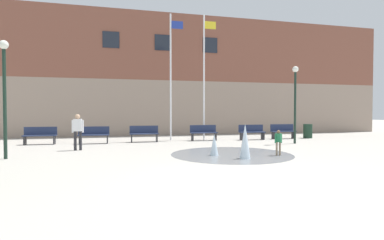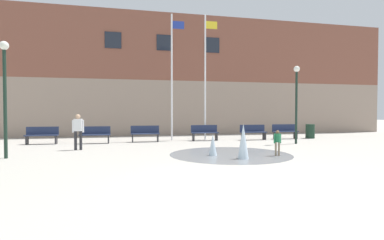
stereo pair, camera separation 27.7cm
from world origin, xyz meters
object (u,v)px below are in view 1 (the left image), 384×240
lamp_post_left_lane (4,83)px  lamp_post_right_lane (295,93)px  park_bench_left_of_flagpoles (40,135)px  park_bench_under_right_flagpole (204,132)px  park_bench_near_trashcan (252,132)px  park_bench_under_left_flagpole (94,135)px  flagpole_left (171,73)px  park_bench_far_right (283,131)px  child_with_pink_shirt (278,141)px  flagpole_right (204,73)px  adult_in_red (78,129)px  trash_can (308,131)px  park_bench_center (144,133)px

lamp_post_left_lane → lamp_post_right_lane: bearing=9.5°
park_bench_left_of_flagpoles → park_bench_under_right_flagpole: bearing=0.1°
park_bench_near_trashcan → park_bench_under_left_flagpole: bearing=-179.7°
park_bench_near_trashcan → flagpole_left: 5.99m
park_bench_far_right → lamp_post_right_lane: lamp_post_right_lane is taller
park_bench_left_of_flagpoles → child_with_pink_shirt: 11.91m
park_bench_near_trashcan → flagpole_right: flagpole_right is taller
adult_in_red → flagpole_right: 8.31m
park_bench_under_right_flagpole → trash_can: 6.98m
park_bench_center → park_bench_near_trashcan: 6.45m
park_bench_under_right_flagpole → flagpole_right: (0.22, 0.59, 3.56)m
park_bench_center → flagpole_left: flagpole_left is taller
lamp_post_right_lane → park_bench_under_right_flagpole: bearing=147.2°
park_bench_left_of_flagpoles → child_with_pink_shirt: child_with_pink_shirt is taller
park_bench_left_of_flagpoles → park_bench_under_left_flagpole: 2.69m
adult_in_red → park_bench_far_right: bearing=-159.4°
park_bench_center → park_bench_under_left_flagpole: bearing=-174.5°
adult_in_red → lamp_post_right_lane: bearing=-172.1°
park_bench_center → adult_in_red: 4.35m
park_bench_far_right → lamp_post_right_lane: bearing=-108.5°
park_bench_under_right_flagpole → flagpole_right: size_ratio=0.21×
flagpole_left → lamp_post_left_lane: (-6.99, -5.53, -1.23)m
park_bench_near_trashcan → lamp_post_left_lane: bearing=-158.2°
park_bench_center → lamp_post_left_lane: bearing=-137.3°
park_bench_under_right_flagpole → adult_in_red: 7.27m
flagpole_right → park_bench_under_right_flagpole: bearing=-110.4°
adult_in_red → trash_can: 13.92m
adult_in_red → lamp_post_right_lane: 11.03m
flagpole_left → trash_can: bearing=-4.0°
park_bench_under_right_flagpole → park_bench_left_of_flagpoles: bearing=-179.9°
park_bench_center → flagpole_left: 3.91m
park_bench_far_right → trash_can: (1.80, 0.03, -0.03)m
trash_can → park_bench_near_trashcan: bearing=-177.1°
flagpole_right → lamp_post_right_lane: 5.44m
park_bench_under_left_flagpole → child_with_pink_shirt: bearing=-40.5°
park_bench_center → park_bench_far_right: (8.66, -0.05, 0.00)m
lamp_post_left_lane → flagpole_left: bearing=38.3°
park_bench_near_trashcan → child_with_pink_shirt: bearing=-106.2°
flagpole_left → park_bench_far_right: bearing=-5.3°
park_bench_far_right → lamp_post_left_lane: 15.00m
park_bench_left_of_flagpoles → park_bench_under_left_flagpole: bearing=-5.6°
flagpole_left → lamp_post_left_lane: bearing=-141.7°
child_with_pink_shirt → lamp_post_left_lane: 10.31m
park_bench_near_trashcan → lamp_post_left_lane: lamp_post_left_lane is taller
lamp_post_right_lane → trash_can: lamp_post_right_lane is taller
park_bench_center → flagpole_right: size_ratio=0.21×
park_bench_under_left_flagpole → adult_in_red: adult_in_red is taller
lamp_post_left_lane → trash_can: (15.80, 4.91, -2.29)m
park_bench_center → park_bench_far_right: 8.66m
park_bench_near_trashcan → lamp_post_right_lane: (1.31, -2.53, 2.19)m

